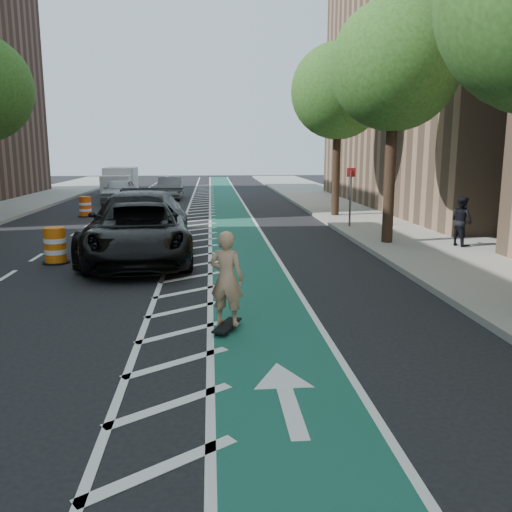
{
  "coord_description": "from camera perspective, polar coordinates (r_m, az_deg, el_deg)",
  "views": [
    {
      "loc": [
        2.05,
        -9.23,
        3.18
      ],
      "look_at": [
        2.93,
        1.33,
        1.1
      ],
      "focal_mm": 38.0,
      "sensor_mm": 36.0,
      "label": 1
    }
  ],
  "objects": [
    {
      "name": "sign_post",
      "position": [
        22.02,
        9.91,
        6.19
      ],
      "size": [
        0.35,
        0.08,
        2.47
      ],
      "color": "#4C4C4C",
      "rests_on": "ground"
    },
    {
      "name": "skateboarder",
      "position": [
        9.52,
        -3.12,
        -2.36
      ],
      "size": [
        0.72,
        0.61,
        1.69
      ],
      "primitive_type": "imported",
      "rotation": [
        0.0,
        0.0,
        2.75
      ],
      "color": "tan",
      "rests_on": "skateboard"
    },
    {
      "name": "barrel_a",
      "position": [
        16.39,
        -20.38,
        0.95
      ],
      "size": [
        0.75,
        0.75,
        1.03
      ],
      "color": "orange",
      "rests_on": "ground"
    },
    {
      "name": "pedestrian",
      "position": [
        18.52,
        20.8,
        3.46
      ],
      "size": [
        0.82,
        0.93,
        1.59
      ],
      "primitive_type": "imported",
      "rotation": [
        0.0,
        0.0,
        1.91
      ],
      "color": "black",
      "rests_on": "sidewalk_right"
    },
    {
      "name": "box_truck",
      "position": [
        40.15,
        -14.13,
        7.52
      ],
      "size": [
        2.14,
        4.63,
        1.92
      ],
      "rotation": [
        0.0,
        0.0,
        0.01
      ],
      "color": "silver",
      "rests_on": "ground"
    },
    {
      "name": "ground",
      "position": [
        9.97,
        -16.51,
        -7.96
      ],
      "size": [
        120.0,
        120.0,
        0.0
      ],
      "primitive_type": "plane",
      "color": "black",
      "rests_on": "ground"
    },
    {
      "name": "car_silver",
      "position": [
        34.19,
        -14.15,
        6.68
      ],
      "size": [
        1.82,
        4.33,
        1.46
      ],
      "primitive_type": "imported",
      "rotation": [
        0.0,
        0.0,
        -0.02
      ],
      "color": "#A9A9AE",
      "rests_on": "ground"
    },
    {
      "name": "sidewalk_right",
      "position": [
        20.85,
        16.24,
        2.11
      ],
      "size": [
        5.0,
        90.0,
        0.15
      ],
      "primitive_type": "cube",
      "color": "gray",
      "rests_on": "ground"
    },
    {
      "name": "tree_r_d",
      "position": [
        26.03,
        8.61,
        16.72
      ],
      "size": [
        4.2,
        4.2,
        7.9
      ],
      "color": "#382619",
      "rests_on": "ground"
    },
    {
      "name": "car_grey",
      "position": [
        36.22,
        -9.02,
        7.08
      ],
      "size": [
        1.59,
        4.35,
        1.42
      ],
      "primitive_type": "imported",
      "rotation": [
        0.0,
        0.0,
        0.02
      ],
      "color": "slate",
      "rests_on": "ground"
    },
    {
      "name": "buffer_strip",
      "position": [
        19.5,
        -6.32,
        1.68
      ],
      "size": [
        1.4,
        90.0,
        0.01
      ],
      "primitive_type": "cube",
      "color": "silver",
      "rests_on": "ground"
    },
    {
      "name": "building_right_far",
      "position": [
        33.66,
        24.37,
        21.01
      ],
      "size": [
        14.0,
        22.0,
        19.0
      ],
      "primitive_type": "cube",
      "color": "#84664C",
      "rests_on": "ground"
    },
    {
      "name": "bike_lane",
      "position": [
        19.51,
        -1.91,
        1.75
      ],
      "size": [
        2.0,
        90.0,
        0.01
      ],
      "primitive_type": "cube",
      "color": "#175148",
      "rests_on": "ground"
    },
    {
      "name": "tree_r_c",
      "position": [
        18.38,
        14.65,
        18.89
      ],
      "size": [
        4.2,
        4.2,
        7.9
      ],
      "color": "#382619",
      "rests_on": "ground"
    },
    {
      "name": "barrel_c",
      "position": [
        27.49,
        -17.53,
        4.93
      ],
      "size": [
        0.71,
        0.71,
        0.97
      ],
      "color": "#EA4C0C",
      "rests_on": "ground"
    },
    {
      "name": "barrel_b",
      "position": [
        22.39,
        -14.66,
        3.82
      ],
      "size": [
        0.73,
        0.73,
        1.0
      ],
      "color": "orange",
      "rests_on": "ground"
    },
    {
      "name": "suv_far",
      "position": [
        17.02,
        -12.31,
        3.32
      ],
      "size": [
        2.96,
        6.64,
        1.89
      ],
      "primitive_type": "imported",
      "rotation": [
        0.0,
        0.0,
        -0.05
      ],
      "color": "black",
      "rests_on": "ground"
    },
    {
      "name": "skateboard",
      "position": [
        9.76,
        -3.06,
        -7.32
      ],
      "size": [
        0.57,
        0.92,
        0.12
      ],
      "rotation": [
        0.0,
        0.0,
        -0.39
      ],
      "color": "black",
      "rests_on": "ground"
    },
    {
      "name": "suv_near",
      "position": [
        15.98,
        -12.09,
        2.5
      ],
      "size": [
        3.31,
        6.35,
        1.71
      ],
      "primitive_type": "imported",
      "rotation": [
        0.0,
        0.0,
        0.08
      ],
      "color": "black",
      "rests_on": "ground"
    },
    {
      "name": "curb_right",
      "position": [
        20.11,
        9.7,
        2.09
      ],
      "size": [
        0.12,
        90.0,
        0.16
      ],
      "primitive_type": "cube",
      "color": "gray",
      "rests_on": "ground"
    }
  ]
}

